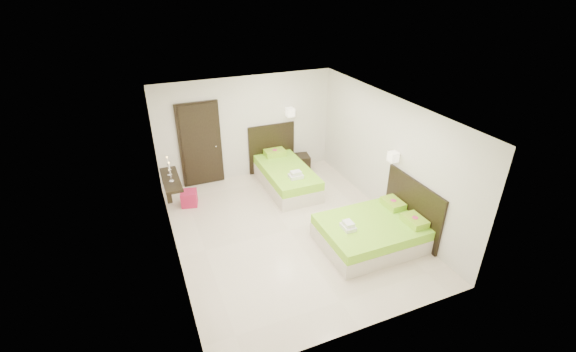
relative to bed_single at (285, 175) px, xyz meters
name	(u,v)px	position (x,y,z in m)	size (l,w,h in m)	color
floor	(289,230)	(-0.64, -1.78, -0.31)	(5.50, 5.50, 0.00)	beige
bed_single	(285,175)	(0.00, 0.00, 0.00)	(1.26, 2.09, 1.73)	beige
bed_double	(374,231)	(0.72, -2.82, -0.03)	(1.93, 1.64, 1.59)	beige
nightstand	(300,163)	(0.69, 0.65, -0.10)	(0.49, 0.43, 0.43)	black
ottoman	(189,198)	(-2.38, 0.01, -0.14)	(0.35, 0.35, 0.35)	#A8163C
door	(201,145)	(-1.84, 0.91, 0.74)	(1.02, 0.15, 2.14)	black
console_shelf	(171,180)	(-2.73, -0.18, 0.50)	(0.35, 1.20, 0.78)	black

